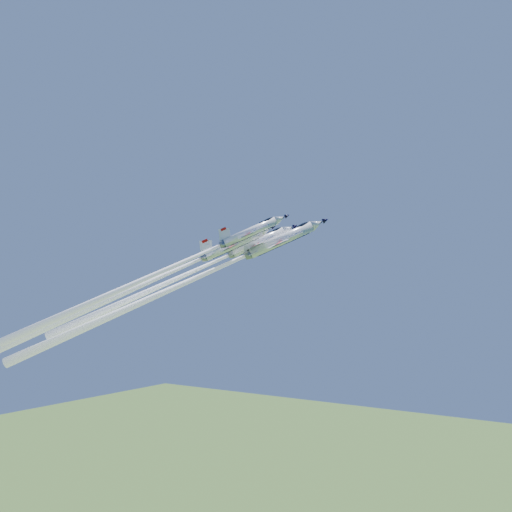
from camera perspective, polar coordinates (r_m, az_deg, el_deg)
The scene contains 4 objects.
jet_lead at distance 115.35m, azimuth -7.77°, elevation -2.97°, with size 41.31×34.30×48.26m.
jet_left at distance 118.48m, azimuth -7.54°, elevation -2.08°, with size 33.27×27.57×37.82m.
jet_right at distance 109.23m, azimuth -10.09°, elevation -1.82°, with size 34.36×28.59×41.50m.
jet_slot at distance 113.86m, azimuth -10.97°, elevation -2.69°, with size 35.14×29.14×40.42m.
Camera 1 is at (63.25, -94.95, 81.92)m, focal length 40.00 mm.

